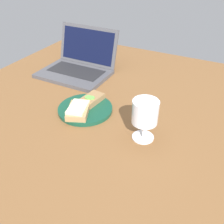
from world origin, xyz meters
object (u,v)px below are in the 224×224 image
object	(u,v)px
plate	(85,109)
sandwich_with_cucumber	(91,100)
sandwich_with_cheese	(78,110)
wine_glass	(145,113)
laptop	(78,65)

from	to	relation	value
plate	sandwich_with_cucumber	world-z (taller)	sandwich_with_cucumber
plate	sandwich_with_cheese	size ratio (longest dim) A/B	1.56
sandwich_with_cucumber	wine_glass	xyz separation A→B (cm)	(26.61, -9.44, 7.50)
wine_glass	laptop	world-z (taller)	laptop
sandwich_with_cucumber	wine_glass	size ratio (longest dim) A/B	0.73
plate	wine_glass	size ratio (longest dim) A/B	1.47
sandwich_with_cucumber	plate	bearing A→B (deg)	-91.60
laptop	sandwich_with_cheese	bearing A→B (deg)	-56.07
plate	sandwich_with_cheese	world-z (taller)	sandwich_with_cheese
sandwich_with_cheese	wine_glass	distance (cm)	27.83
sandwich_with_cucumber	sandwich_with_cheese	world-z (taller)	sandwich_with_cheese
sandwich_with_cheese	laptop	size ratio (longest dim) A/B	0.41
wine_glass	sandwich_with_cheese	bearing A→B (deg)	179.31
plate	wine_glass	bearing A→B (deg)	-10.37
sandwich_with_cheese	laptop	xyz separation A→B (cm)	(-22.02, 32.73, 0.93)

